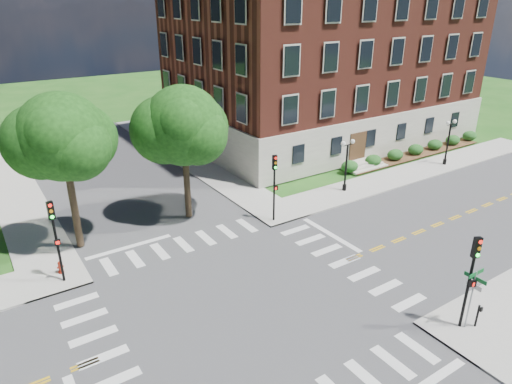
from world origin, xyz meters
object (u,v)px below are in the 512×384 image
traffic_signal_ne (274,180)px  twin_lamp_east (448,140)px  traffic_signal_se (472,271)px  street_sign_pole (473,289)px  traffic_signal_nw (55,232)px  twin_lamp_west (346,162)px  fire_hydrant (60,267)px  push_button_post (478,315)px

traffic_signal_ne → twin_lamp_east: traffic_signal_ne is taller
traffic_signal_se → street_sign_pole: traffic_signal_se is taller
traffic_signal_nw → twin_lamp_west: bearing=2.6°
twin_lamp_west → fire_hydrant: size_ratio=5.64×
twin_lamp_east → fire_hydrant: 34.35m
traffic_signal_se → street_sign_pole: 0.90m
traffic_signal_ne → push_button_post: traffic_signal_ne is taller
street_sign_pole → push_button_post: 1.60m
traffic_signal_se → traffic_signal_ne: bearing=93.6°
twin_lamp_east → push_button_post: twin_lamp_east is taller
twin_lamp_west → street_sign_pole: (-6.94, -15.56, -0.21)m
traffic_signal_ne → twin_lamp_west: size_ratio=1.13×
traffic_signal_ne → push_button_post: bearing=-84.2°
street_sign_pole → traffic_signal_ne: bearing=94.0°
traffic_signal_nw → twin_lamp_east: (34.32, 0.45, -0.66)m
traffic_signal_se → twin_lamp_west: traffic_signal_se is taller
traffic_signal_nw → fire_hydrant: (0.04, 0.91, -2.72)m
street_sign_pole → push_button_post: (0.46, -0.25, -1.51)m
traffic_signal_se → twin_lamp_west: 16.94m
twin_lamp_east → fire_hydrant: (-34.29, 0.46, -2.06)m
twin_lamp_east → fire_hydrant: bearing=179.2°
street_sign_pole → traffic_signal_se: bearing=126.3°
twin_lamp_west → traffic_signal_ne: bearing=-170.9°
traffic_signal_se → traffic_signal_ne: (-0.88, 14.12, 0.00)m
traffic_signal_ne → twin_lamp_west: bearing=9.1°
twin_lamp_west → twin_lamp_east: same height
push_button_post → fire_hydrant: push_button_post is taller
twin_lamp_west → traffic_signal_se: bearing=-114.7°
street_sign_pole → push_button_post: size_ratio=2.58×
traffic_signal_ne → street_sign_pole: 14.35m
twin_lamp_east → traffic_signal_nw: bearing=-179.2°
traffic_signal_nw → fire_hydrant: bearing=87.7°
traffic_signal_nw → traffic_signal_ne: bearing=-1.1°
fire_hydrant → twin_lamp_east: bearing=-0.8°
push_button_post → street_sign_pole: bearing=151.4°
twin_lamp_east → street_sign_pole: (-19.26, -15.02, -0.21)m
twin_lamp_west → twin_lamp_east: size_ratio=1.00×
traffic_signal_nw → twin_lamp_west: (22.01, 0.99, -0.66)m
twin_lamp_west → twin_lamp_east: 12.33m
traffic_signal_nw → twin_lamp_east: 34.33m
street_sign_pole → fire_hydrant: 21.65m
traffic_signal_se → push_button_post: 2.50m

